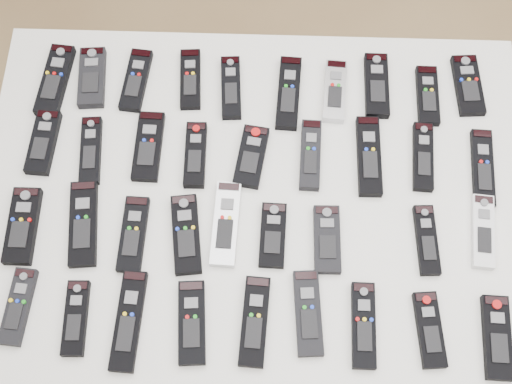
{
  "coord_description": "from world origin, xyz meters",
  "views": [
    {
      "loc": [
        -0.03,
        -0.69,
        2.26
      ],
      "look_at": [
        -0.04,
        -0.05,
        0.8
      ],
      "focal_mm": 50.0,
      "sensor_mm": 36.0,
      "label": 1
    }
  ],
  "objects_px": {
    "remote_15": "(310,155)",
    "remote_33": "(308,313)",
    "remote_2": "(136,80)",
    "remote_4": "(231,88)",
    "remote_8": "(428,96)",
    "remote_5": "(289,93)",
    "remote_20": "(83,224)",
    "remote_34": "(364,325)",
    "remote_1": "(92,78)",
    "remote_0": "(55,80)",
    "remote_27": "(483,232)",
    "remote_3": "(190,79)",
    "remote_10": "(43,142)",
    "remote_13": "(195,155)",
    "remote_14": "(251,157)",
    "remote_16": "(369,156)",
    "remote_23": "(226,224)",
    "remote_35": "(429,330)",
    "remote_22": "(186,234)",
    "remote_28": "(18,307)",
    "remote_36": "(497,337)",
    "remote_24": "(273,235)",
    "remote_30": "(129,321)",
    "remote_11": "(91,151)",
    "remote_25": "(327,239)",
    "remote_21": "(133,234)",
    "remote_18": "(483,168)",
    "remote_29": "(76,318)",
    "remote_19": "(23,226)",
    "remote_26": "(427,240)",
    "remote_7": "(377,86)",
    "remote_31": "(192,323)",
    "remote_9": "(468,85)",
    "remote_12": "(148,146)",
    "remote_32": "(255,321)",
    "remote_6": "(335,91)"
  },
  "relations": [
    {
      "from": "remote_35",
      "to": "remote_11",
      "type": "bearing_deg",
      "value": 147.4
    },
    {
      "from": "remote_18",
      "to": "remote_29",
      "type": "xyz_separation_m",
      "value": [
        -0.89,
        -0.38,
        0.0
      ]
    },
    {
      "from": "remote_19",
      "to": "remote_14",
      "type": "bearing_deg",
      "value": 20.24
    },
    {
      "from": "remote_20",
      "to": "remote_18",
      "type": "bearing_deg",
      "value": 4.6
    },
    {
      "from": "remote_15",
      "to": "remote_33",
      "type": "height_order",
      "value": "remote_15"
    },
    {
      "from": "remote_21",
      "to": "remote_20",
      "type": "bearing_deg",
      "value": 171.3
    },
    {
      "from": "remote_25",
      "to": "remote_33",
      "type": "relative_size",
      "value": 0.85
    },
    {
      "from": "remote_23",
      "to": "remote_35",
      "type": "distance_m",
      "value": 0.49
    },
    {
      "from": "remote_10",
      "to": "remote_22",
      "type": "distance_m",
      "value": 0.41
    },
    {
      "from": "remote_31",
      "to": "remote_10",
      "type": "bearing_deg",
      "value": 128.0
    },
    {
      "from": "remote_25",
      "to": "remote_30",
      "type": "height_order",
      "value": "remote_25"
    },
    {
      "from": "remote_27",
      "to": "remote_30",
      "type": "xyz_separation_m",
      "value": [
        -0.76,
        -0.22,
        -0.0
      ]
    },
    {
      "from": "remote_26",
      "to": "remote_7",
      "type": "bearing_deg",
      "value": 100.79
    },
    {
      "from": "remote_30",
      "to": "remote_33",
      "type": "distance_m",
      "value": 0.38
    },
    {
      "from": "remote_10",
      "to": "remote_12",
      "type": "bearing_deg",
      "value": 2.86
    },
    {
      "from": "remote_25",
      "to": "remote_15",
      "type": "bearing_deg",
      "value": 99.22
    },
    {
      "from": "remote_1",
      "to": "remote_31",
      "type": "height_order",
      "value": "same"
    },
    {
      "from": "remote_11",
      "to": "remote_27",
      "type": "xyz_separation_m",
      "value": [
        0.89,
        -0.17,
        -0.0
      ]
    },
    {
      "from": "remote_9",
      "to": "remote_28",
      "type": "height_order",
      "value": "same"
    },
    {
      "from": "remote_1",
      "to": "remote_6",
      "type": "xyz_separation_m",
      "value": [
        0.59,
        -0.02,
        0.0
      ]
    },
    {
      "from": "remote_3",
      "to": "remote_11",
      "type": "distance_m",
      "value": 0.3
    },
    {
      "from": "remote_16",
      "to": "remote_24",
      "type": "xyz_separation_m",
      "value": [
        -0.22,
        -0.2,
        -0.0
      ]
    },
    {
      "from": "remote_3",
      "to": "remote_8",
      "type": "height_order",
      "value": "remote_8"
    },
    {
      "from": "remote_10",
      "to": "remote_28",
      "type": "bearing_deg",
      "value": -85.82
    },
    {
      "from": "remote_36",
      "to": "remote_11",
      "type": "bearing_deg",
      "value": 157.61
    },
    {
      "from": "remote_3",
      "to": "remote_10",
      "type": "distance_m",
      "value": 0.38
    },
    {
      "from": "remote_4",
      "to": "remote_11",
      "type": "distance_m",
      "value": 0.36
    },
    {
      "from": "remote_1",
      "to": "remote_32",
      "type": "height_order",
      "value": "same"
    },
    {
      "from": "remote_4",
      "to": "remote_31",
      "type": "bearing_deg",
      "value": -99.33
    },
    {
      "from": "remote_13",
      "to": "remote_34",
      "type": "bearing_deg",
      "value": -46.5
    },
    {
      "from": "remote_28",
      "to": "remote_36",
      "type": "height_order",
      "value": "remote_36"
    },
    {
      "from": "remote_19",
      "to": "remote_33",
      "type": "xyz_separation_m",
      "value": [
        0.63,
        -0.18,
        -0.0
      ]
    },
    {
      "from": "remote_8",
      "to": "remote_5",
      "type": "bearing_deg",
      "value": -178.74
    },
    {
      "from": "remote_11",
      "to": "remote_10",
      "type": "bearing_deg",
      "value": 166.98
    },
    {
      "from": "remote_16",
      "to": "remote_20",
      "type": "height_order",
      "value": "remote_16"
    },
    {
      "from": "remote_13",
      "to": "remote_18",
      "type": "bearing_deg",
      "value": -1.9
    },
    {
      "from": "remote_20",
      "to": "remote_34",
      "type": "bearing_deg",
      "value": -24.54
    },
    {
      "from": "remote_2",
      "to": "remote_18",
      "type": "xyz_separation_m",
      "value": [
        0.82,
        -0.21,
        -0.0
      ]
    },
    {
      "from": "remote_8",
      "to": "remote_34",
      "type": "height_order",
      "value": "remote_34"
    },
    {
      "from": "remote_5",
      "to": "remote_1",
      "type": "bearing_deg",
      "value": 179.6
    },
    {
      "from": "remote_15",
      "to": "remote_35",
      "type": "distance_m",
      "value": 0.47
    },
    {
      "from": "remote_14",
      "to": "remote_25",
      "type": "distance_m",
      "value": 0.26
    },
    {
      "from": "remote_27",
      "to": "remote_34",
      "type": "relative_size",
      "value": 0.94
    },
    {
      "from": "remote_15",
      "to": "remote_36",
      "type": "relative_size",
      "value": 0.99
    },
    {
      "from": "remote_2",
      "to": "remote_4",
      "type": "relative_size",
      "value": 1.01
    },
    {
      "from": "remote_1",
      "to": "remote_34",
      "type": "distance_m",
      "value": 0.87
    },
    {
      "from": "remote_3",
      "to": "remote_10",
      "type": "bearing_deg",
      "value": -154.62
    },
    {
      "from": "remote_14",
      "to": "remote_16",
      "type": "xyz_separation_m",
      "value": [
        0.27,
        0.01,
        0.0
      ]
    },
    {
      "from": "remote_19",
      "to": "remote_35",
      "type": "distance_m",
      "value": 0.91
    },
    {
      "from": "remote_0",
      "to": "remote_27",
      "type": "height_order",
      "value": "remote_0"
    }
  ]
}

